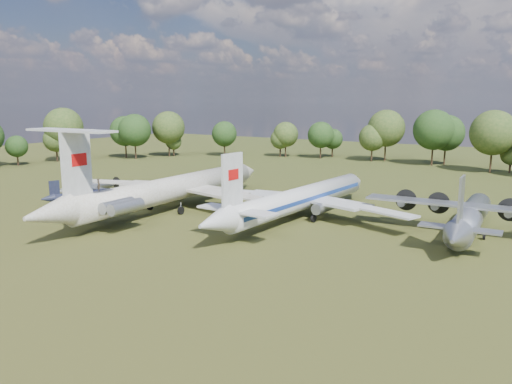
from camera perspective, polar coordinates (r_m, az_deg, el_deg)
The scene contains 7 objects.
ground at distance 85.14m, azimuth -5.15°, elevation -2.15°, with size 300.00×300.00×0.00m, color #283F15.
il62_airliner at distance 86.19m, azimuth -9.41°, elevation -0.14°, with size 45.14×58.69×5.76m, color silver, non-canonical shape.
tu104_jet at distance 79.19m, azimuth 5.15°, elevation -1.24°, with size 37.68×50.25×5.02m, color silver, non-canonical shape.
an12_transport at distance 74.60m, azimuth 23.22°, elevation -3.09°, with size 28.93×32.33×4.25m, color #999CA1, non-canonical shape.
small_prop_west at distance 95.36m, azimuth -18.96°, elevation -0.58°, with size 11.96×16.31×2.39m, color black, non-canonical shape.
small_prop_northwest at distance 104.55m, azimuth -18.45°, elevation 0.32°, with size 11.05×15.07×2.21m, color #A3A6AB, non-canonical shape.
person_on_il62 at distance 74.19m, azimuth -17.54°, elevation 0.80°, with size 0.68×0.44×1.86m, color olive.
Camera 1 is at (51.35, -65.35, 18.46)m, focal length 35.00 mm.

